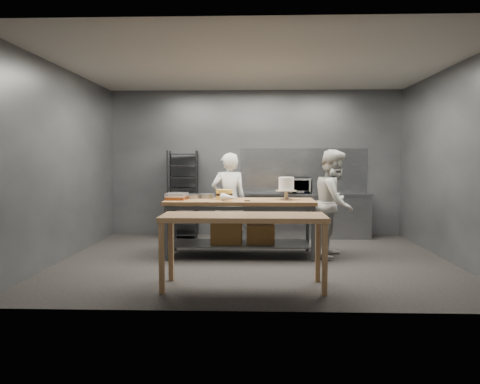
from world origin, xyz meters
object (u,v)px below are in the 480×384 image
object	(u,v)px
chef_right	(334,203)
layer_cake	(224,194)
chef_behind	(229,200)
speed_rack	(183,195)
microwave	(297,185)
frosted_cake_stand	(286,186)
near_counter	(243,222)
work_table	(240,221)

from	to	relation	value
chef_right	layer_cake	bearing A→B (deg)	111.65
chef_behind	chef_right	world-z (taller)	chef_right
speed_rack	microwave	distance (m)	2.31
microwave	frosted_cake_stand	distance (m)	1.91
layer_cake	chef_behind	bearing A→B (deg)	86.64
microwave	near_counter	bearing A→B (deg)	-104.69
chef_right	near_counter	bearing A→B (deg)	167.13
work_table	frosted_cake_stand	distance (m)	0.94
near_counter	layer_cake	distance (m)	2.02
work_table	microwave	world-z (taller)	microwave
chef_right	chef_behind	bearing A→B (deg)	91.69
near_counter	microwave	distance (m)	3.90
near_counter	microwave	size ratio (longest dim) A/B	3.69
near_counter	chef_behind	bearing A→B (deg)	97.20
layer_cake	speed_rack	bearing A→B (deg)	119.10
near_counter	layer_cake	world-z (taller)	layer_cake
near_counter	frosted_cake_stand	bearing A→B (deg)	71.26
chef_right	frosted_cake_stand	bearing A→B (deg)	115.79
work_table	chef_behind	bearing A→B (deg)	107.52
microwave	frosted_cake_stand	world-z (taller)	frosted_cake_stand
near_counter	microwave	xyz separation A→B (m)	(0.99, 3.76, 0.24)
near_counter	chef_right	bearing A→B (deg)	53.47
speed_rack	chef_behind	world-z (taller)	speed_rack
work_table	microwave	distance (m)	2.22
chef_right	frosted_cake_stand	size ratio (longest dim) A/B	4.70
microwave	layer_cake	size ratio (longest dim) A/B	1.98
chef_behind	layer_cake	distance (m)	0.66
work_table	near_counter	xyz separation A→B (m)	(0.10, -1.89, 0.24)
speed_rack	chef_behind	bearing A→B (deg)	-47.04
speed_rack	layer_cake	world-z (taller)	speed_rack
frosted_cake_stand	layer_cake	distance (m)	1.03
work_table	layer_cake	size ratio (longest dim) A/B	8.78
work_table	chef_behind	xyz separation A→B (m)	(-0.23, 0.73, 0.27)
near_counter	speed_rack	xyz separation A→B (m)	(-1.32, 3.68, 0.04)
chef_right	frosted_cake_stand	world-z (taller)	chef_right
chef_behind	work_table	bearing A→B (deg)	97.08
speed_rack	layer_cake	xyz separation A→B (m)	(0.95, -1.70, 0.14)
chef_behind	frosted_cake_stand	size ratio (longest dim) A/B	4.59
frosted_cake_stand	layer_cake	xyz separation A→B (m)	(-1.01, 0.09, -0.15)
microwave	layer_cake	bearing A→B (deg)	-127.26
work_table	chef_right	size ratio (longest dim) A/B	1.39
chef_behind	chef_right	distance (m)	1.89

